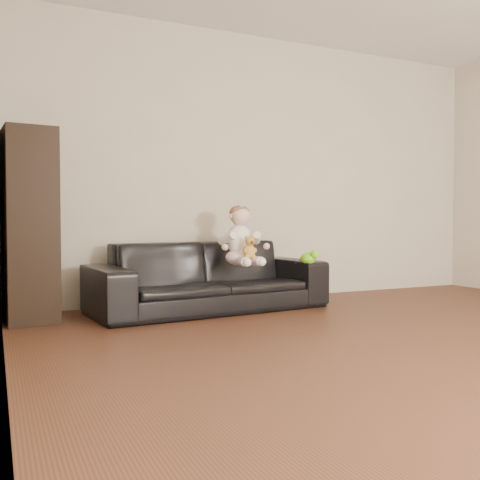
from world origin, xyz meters
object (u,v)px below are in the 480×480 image
baby (241,239)px  toy_rattle (303,260)px  sofa (209,276)px  toy_green (308,258)px  cabinet (29,226)px  teddy_bear (250,248)px  toy_blue_disc (300,262)px

baby → toy_rattle: size_ratio=8.30×
sofa → toy_green: sofa is taller
cabinet → teddy_bear: cabinet is taller
toy_rattle → cabinet: bearing=173.6°
teddy_bear → toy_rattle: size_ratio=3.02×
baby → toy_rattle: baby is taller
cabinet → baby: 1.70m
baby → toy_green: 0.63m
baby → teddy_bear: size_ratio=2.74×
toy_green → toy_rattle: 0.10m
baby → teddy_bear: (0.01, -0.16, -0.07)m
toy_green → sofa: bearing=163.5°
cabinet → sofa: bearing=-8.5°
teddy_bear → toy_blue_disc: bearing=14.9°
toy_blue_disc → teddy_bear: bearing=-165.6°
sofa → toy_rattle: sofa is taller
cabinet → baby: cabinet is taller
sofa → cabinet: size_ratio=1.37×
toy_blue_disc → sofa: bearing=172.0°
sofa → toy_green: size_ratio=13.15×
toy_rattle → baby: bearing=175.8°
sofa → toy_blue_disc: sofa is taller
toy_green → toy_rattle: toy_green is taller
baby → cabinet: bearing=176.9°
sofa → toy_green: bearing=-22.2°
baby → toy_green: (0.59, -0.14, -0.18)m
sofa → teddy_bear: size_ratio=10.64×
sofa → teddy_bear: 0.45m
sofa → toy_blue_disc: bearing=-13.6°
sofa → toy_rattle: size_ratio=32.16×
sofa → toy_blue_disc: 0.86m
baby → toy_blue_disc: 0.63m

